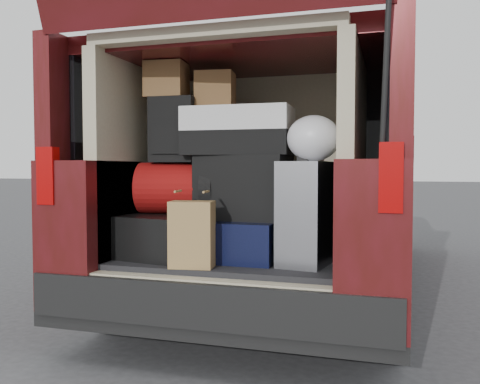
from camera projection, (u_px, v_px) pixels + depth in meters
The scene contains 14 objects.
ground at pixel (224, 362), 2.77m from camera, with size 80.00×80.00×0.00m, color #363638.
minivan at pixel (291, 185), 4.50m from camera, with size 1.90×5.35×2.77m.
load_floor at pixel (239, 300), 3.02m from camera, with size 1.24×1.05×0.55m, color black.
black_hardshell at pixel (171, 234), 2.99m from camera, with size 0.44×0.61×0.24m, color black.
navy_hardshell at pixel (245, 239), 2.87m from camera, with size 0.41×0.50×0.22m, color black.
silver_roller at pixel (307, 213), 2.68m from camera, with size 0.23×0.36×0.54m, color silver.
kraft_bag at pixel (192, 234), 2.60m from camera, with size 0.22×0.14×0.34m, color #A4824A.
red_duffel at pixel (179, 188), 2.98m from camera, with size 0.46×0.30×0.30m, color maroon.
black_soft_case at pixel (244, 187), 2.87m from camera, with size 0.50×0.30×0.36m, color black.
backpack at pixel (174, 130), 2.95m from camera, with size 0.26×0.16×0.38m, color black.
twotone_duffel at pixel (238, 131), 2.87m from camera, with size 0.60×0.31×0.27m, color silver.
grocery_sack_lower at pixel (167, 80), 2.97m from camera, with size 0.23×0.18×0.21m, color brown.
grocery_sack_upper at pixel (215, 91), 2.97m from camera, with size 0.22×0.18×0.22m, color brown.
plastic_bag_right at pixel (313, 138), 2.61m from camera, with size 0.27×0.26×0.24m, color white.
Camera 1 is at (0.87, -2.58, 1.06)m, focal length 38.00 mm.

